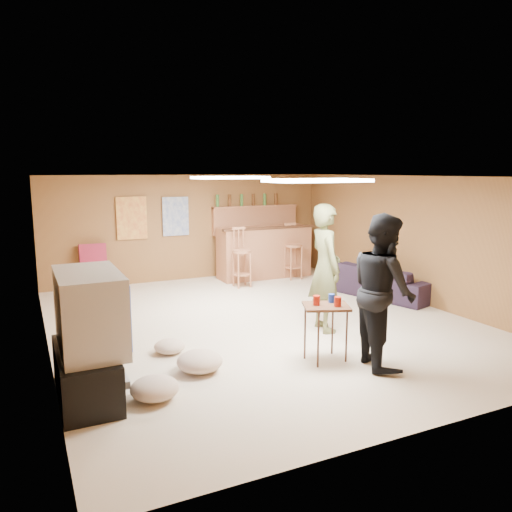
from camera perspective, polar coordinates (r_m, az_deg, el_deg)
name	(u,v)px	position (r m, az deg, el deg)	size (l,w,h in m)	color
ground	(262,323)	(7.66, 0.65, -7.62)	(7.00, 7.00, 0.00)	beige
ceiling	(262,177)	(7.31, 0.68, 9.06)	(6.00, 7.00, 0.02)	silver
wall_back	(189,227)	(10.64, -7.65, 3.25)	(6.00, 0.02, 2.20)	brown
wall_front	(440,310)	(4.60, 20.27, -5.83)	(6.00, 0.02, 2.20)	brown
wall_left	(43,268)	(6.68, -23.15, -1.28)	(0.02, 7.00, 2.20)	brown
wall_right	(417,240)	(9.12, 17.87, 1.79)	(0.02, 7.00, 2.20)	brown
tv_stand	(86,373)	(5.49, -18.85, -12.59)	(0.55, 1.30, 0.50)	black
dvd_box	(109,379)	(5.55, -16.48, -13.32)	(0.35, 0.50, 0.08)	#B2B2B7
tv_body	(90,311)	(5.29, -18.48, -5.97)	(0.60, 1.10, 0.80)	#B2B2B7
tv_screen	(121,307)	(5.33, -15.16, -5.68)	(0.02, 0.95, 0.65)	navy
bar_counter	(264,252)	(10.76, 0.95, 0.45)	(2.00, 0.60, 1.10)	#9B5A38
bar_lip	(270,228)	(10.47, 1.56, 3.23)	(2.10, 0.12, 0.05)	#3A2012
bar_shelf	(255,207)	(11.05, -0.08, 5.66)	(2.00, 0.18, 0.05)	#9B5A38
bar_backing	(255,220)	(11.10, -0.12, 4.12)	(2.00, 0.14, 0.60)	#9B5A38
poster_left	(132,218)	(10.27, -14.01, 4.22)	(0.60, 0.03, 0.85)	#BF3F26
poster_right	(176,216)	(10.49, -9.18, 4.49)	(0.55, 0.03, 0.80)	#334C99
folding_chair_stack	(94,267)	(10.11, -18.06, -1.21)	(0.50, 0.14, 0.90)	maroon
ceiling_panel_front	(318,181)	(6.00, 7.04, 8.56)	(1.20, 0.60, 0.04)	white
ceiling_panel_back	(230,178)	(8.41, -2.95, 8.94)	(1.20, 0.60, 0.04)	white
person_olive	(325,268)	(7.19, 7.92, -1.35)	(0.67, 0.44, 1.83)	brown
person_black	(383,290)	(6.03, 14.32, -3.82)	(0.88, 0.69, 1.81)	black
sofa	(381,281)	(9.45, 14.10, -2.76)	(1.98, 0.77, 0.58)	black
tray_table	(326,333)	(6.16, 7.96, -8.70)	(0.53, 0.43, 0.69)	#3A2012
cup_red_near	(317,300)	(6.04, 6.94, -5.06)	(0.08, 0.08, 0.12)	#A71A0B
cup_red_far	(338,302)	(6.01, 9.32, -5.17)	(0.08, 0.08, 0.12)	#A71A0B
cup_blue	(331,298)	(6.18, 8.62, -4.79)	(0.08, 0.08, 0.11)	#16339C
bar_stool_left	(242,254)	(9.83, -1.63, 0.27)	(0.42, 0.42, 1.34)	#9B5A38
bar_stool_right	(293,252)	(10.60, 4.31, 0.42)	(0.36, 0.36, 1.15)	#9B5A38
cushion_near_tv	(200,361)	(5.90, -6.46, -11.86)	(0.53, 0.53, 0.24)	tan
cushion_mid	(170,346)	(6.52, -9.85, -10.12)	(0.39, 0.39, 0.18)	tan
cushion_far	(155,388)	(5.32, -11.50, -14.59)	(0.50, 0.50, 0.22)	tan
bottle_row	(247,200)	(10.94, -0.98, 6.43)	(1.48, 0.08, 0.26)	#3F7233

